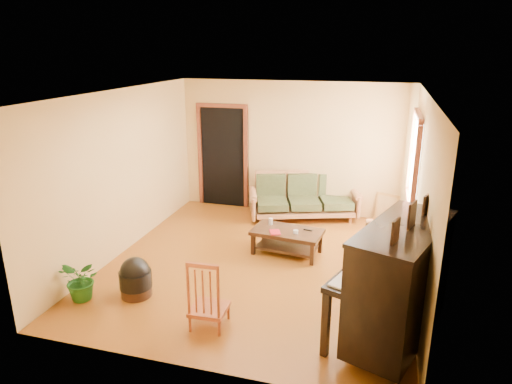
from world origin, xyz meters
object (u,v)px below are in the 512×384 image
(piano, at_px, (399,286))
(coffee_table, at_px, (287,242))
(footstool, at_px, (136,282))
(potted_plant, at_px, (82,280))
(ceramic_crock, at_px, (400,217))
(sofa, at_px, (304,197))
(armchair, at_px, (381,237))
(red_chair, at_px, (209,292))

(piano, bearing_deg, coffee_table, 150.37)
(footstool, bearing_deg, potted_plant, -154.85)
(coffee_table, bearing_deg, potted_plant, -137.08)
(ceramic_crock, bearing_deg, potted_plant, -135.84)
(footstool, relative_size, potted_plant, 0.74)
(coffee_table, distance_m, potted_plant, 3.14)
(sofa, relative_size, ceramic_crock, 7.85)
(armchair, bearing_deg, sofa, 141.61)
(armchair, bearing_deg, potted_plant, -141.96)
(sofa, height_order, footstool, sofa)
(armchair, distance_m, red_chair, 3.08)
(sofa, xyz_separation_m, red_chair, (-0.45, -3.86, 0.01))
(red_chair, relative_size, ceramic_crock, 3.44)
(armchair, relative_size, piano, 0.48)
(sofa, bearing_deg, potted_plant, -139.89)
(coffee_table, height_order, footstool, footstool)
(sofa, distance_m, piano, 3.96)
(piano, distance_m, potted_plant, 3.98)
(footstool, height_order, red_chair, red_chair)
(potted_plant, bearing_deg, piano, 2.84)
(coffee_table, distance_m, red_chair, 2.28)
(footstool, distance_m, red_chair, 1.28)
(sofa, distance_m, ceramic_crock, 1.86)
(sofa, height_order, armchair, sofa)
(sofa, xyz_separation_m, potted_plant, (-2.27, -3.77, -0.15))
(sofa, height_order, coffee_table, sofa)
(coffee_table, xyz_separation_m, red_chair, (-0.48, -2.22, 0.25))
(coffee_table, height_order, ceramic_crock, coffee_table)
(coffee_table, distance_m, piano, 2.60)
(sofa, xyz_separation_m, armchair, (1.47, -1.45, -0.06))
(sofa, bearing_deg, ceramic_crock, -12.60)
(coffee_table, bearing_deg, ceramic_crock, 45.67)
(ceramic_crock, xyz_separation_m, potted_plant, (-4.09, -3.97, 0.16))
(armchair, bearing_deg, footstool, -140.74)
(piano, bearing_deg, ceramic_crock, 107.74)
(red_chair, xyz_separation_m, ceramic_crock, (2.27, 4.06, -0.32))
(coffee_table, relative_size, red_chair, 1.22)
(sofa, xyz_separation_m, coffee_table, (0.02, -1.64, -0.24))
(ceramic_crock, bearing_deg, armchair, -101.92)
(coffee_table, relative_size, ceramic_crock, 4.21)
(piano, xyz_separation_m, footstool, (-3.34, 0.09, -0.50))
(sofa, relative_size, footstool, 4.77)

